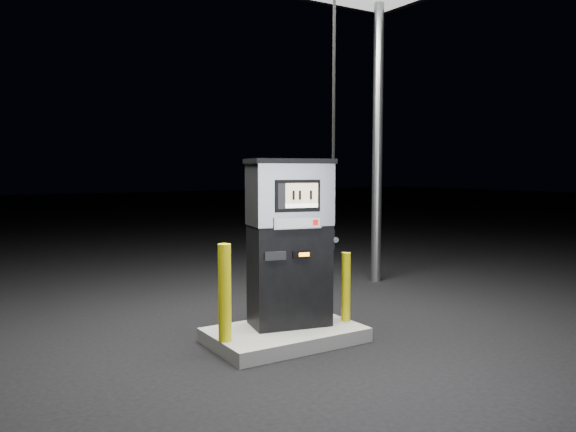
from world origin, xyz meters
TOP-DOWN VIEW (x-y plane):
  - ground at (0.00, 0.00)m, footprint 80.00×80.00m
  - pump_island at (0.00, 0.00)m, footprint 1.60×1.00m
  - fuel_dispenser at (0.12, 0.10)m, footprint 1.04×0.71m
  - bollard_left at (-0.74, -0.07)m, footprint 0.16×0.16m
  - bollard_right at (0.74, -0.11)m, footprint 0.11×0.11m

SIDE VIEW (x-z plane):
  - ground at x=0.00m, z-range 0.00..0.00m
  - pump_island at x=0.00m, z-range 0.00..0.15m
  - bollard_right at x=0.74m, z-range 0.15..0.92m
  - bollard_left at x=-0.74m, z-range 0.15..1.12m
  - fuel_dispenser at x=0.12m, z-range -0.80..2.96m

